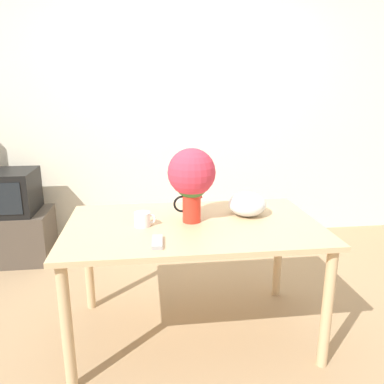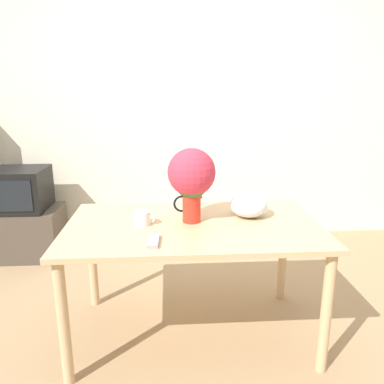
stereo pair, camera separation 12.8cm
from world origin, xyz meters
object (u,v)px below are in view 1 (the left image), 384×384
flower_vase (192,177)px  tv_set (8,192)px  white_bowl (247,204)px  coffee_mug (143,219)px

flower_vase → tv_set: 1.99m
tv_set → flower_vase: bearing=-40.1°
white_bowl → tv_set: (-1.85, 1.19, -0.18)m
coffee_mug → white_bowl: white_bowl is taller
coffee_mug → white_bowl: (0.66, 0.11, 0.03)m
white_bowl → flower_vase: bearing=-169.0°
flower_vase → tv_set: flower_vase is taller
coffee_mug → white_bowl: 0.67m
white_bowl → tv_set: 2.21m
flower_vase → white_bowl: (0.36, 0.07, -0.20)m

